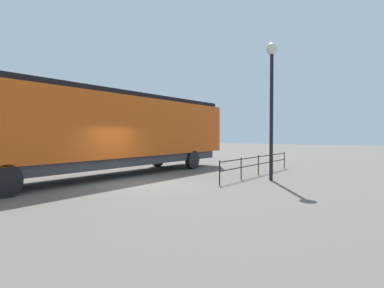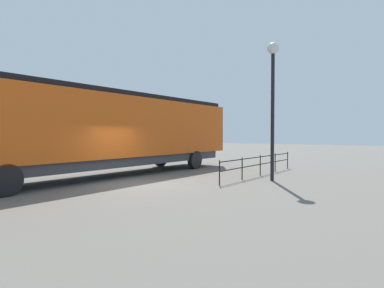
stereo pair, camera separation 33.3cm
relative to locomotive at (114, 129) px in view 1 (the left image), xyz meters
name	(u,v)px [view 1 (the left image)]	position (x,y,z in m)	size (l,w,h in m)	color
ground_plane	(139,185)	(3.07, -1.45, -2.33)	(120.00, 120.00, 0.00)	#666059
locomotive	(114,129)	(0.00, 0.00, 0.00)	(3.06, 17.02, 4.15)	#D15114
lamp_post	(272,83)	(7.11, 2.88, 2.04)	(0.52, 0.52, 6.17)	black
platform_fence	(258,162)	(5.87, 4.37, -1.66)	(0.05, 8.07, 1.02)	black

